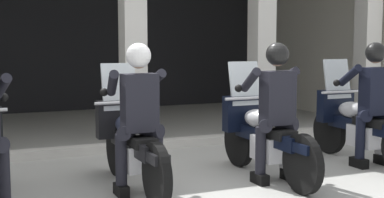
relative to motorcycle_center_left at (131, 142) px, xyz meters
The scene contains 9 objects.
ground_plane 3.04m from the motorcycle_center_left, 74.90° to the left, with size 80.00×80.00×0.00m, color #999993.
station_building 5.34m from the motorcycle_center_left, 81.02° to the left, with size 10.22×5.08×3.54m.
kerb_strip 2.11m from the motorcycle_center_left, 67.56° to the left, with size 9.72×0.24×0.12m, color #B7B5AD.
motorcycle_center_left is the anchor object (origin of this frame).
police_officer_center_left 0.52m from the motorcycle_center_left, 90.26° to the right, with size 0.63×0.61×1.58m.
motorcycle_center_right 1.57m from the motorcycle_center_left, ahead, with size 0.62×2.04×1.35m.
police_officer_center_right 1.68m from the motorcycle_center_left, 16.00° to the right, with size 0.63×0.61×1.58m.
motorcycle_far_right 3.13m from the motorcycle_center_left, ahead, with size 0.62×2.04×1.35m.
police_officer_far_right 3.17m from the motorcycle_center_left, ahead, with size 0.63×0.61×1.58m.
Camera 1 is at (-2.53, -5.57, 1.62)m, focal length 51.26 mm.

